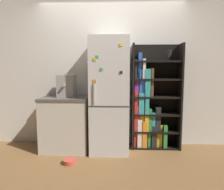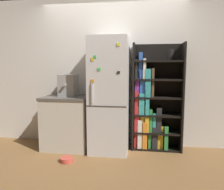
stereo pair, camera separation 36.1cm
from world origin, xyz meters
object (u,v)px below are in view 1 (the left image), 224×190
Objects in this scene: bookshelf at (150,105)px; espresso_machine at (67,86)px; pet_bowl at (69,161)px; refrigerator at (110,95)px.

espresso_machine is at bearing -174.82° from bookshelf.
espresso_machine is at bearing 105.33° from pet_bowl.
bookshelf is (0.68, 0.19, -0.19)m from refrigerator.
refrigerator is 5.03× the size of espresso_machine.
pet_bowl is at bearing -148.42° from bookshelf.
refrigerator is 9.64× the size of pet_bowl.
refrigerator reaches higher than bookshelf.
refrigerator is at bearing -4.71° from espresso_machine.
pet_bowl is at bearing -134.11° from refrigerator.
espresso_machine is 1.23m from pet_bowl.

